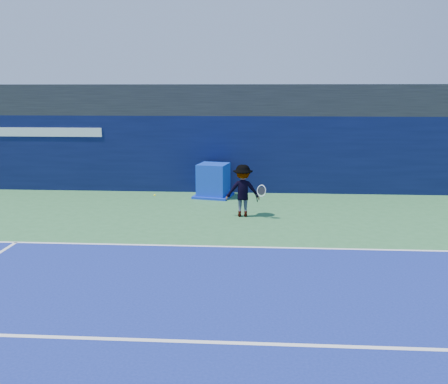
{
  "coord_description": "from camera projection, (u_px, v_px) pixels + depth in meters",
  "views": [
    {
      "loc": [
        1.36,
        -9.31,
        3.96
      ],
      "look_at": [
        0.39,
        5.2,
        1.0
      ],
      "focal_mm": 40.0,
      "sensor_mm": 36.0,
      "label": 1
    }
  ],
  "objects": [
    {
      "name": "equipment_cart",
      "position": [
        213.0,
        182.0,
        18.87
      ],
      "size": [
        1.57,
        1.57,
        1.26
      ],
      "color": "#0C2EB1",
      "rests_on": "ground"
    },
    {
      "name": "baseline",
      "position": [
        203.0,
        246.0,
        12.91
      ],
      "size": [
        24.0,
        0.1,
        0.01
      ],
      "primitive_type": "cube",
      "color": "white",
      "rests_on": "ground"
    },
    {
      "name": "tennis_ball",
      "position": [
        155.0,
        195.0,
        15.03
      ],
      "size": [
        0.06,
        0.06,
        0.06
      ],
      "color": "#F1F51B",
      "rests_on": "ground"
    },
    {
      "name": "service_line",
      "position": [
        170.0,
        341.0,
        8.02
      ],
      "size": [
        24.0,
        0.1,
        0.01
      ],
      "primitive_type": "cube",
      "color": "white",
      "rests_on": "ground"
    },
    {
      "name": "tennis_player",
      "position": [
        243.0,
        191.0,
        15.87
      ],
      "size": [
        1.3,
        0.72,
        1.67
      ],
      "color": "white",
      "rests_on": "ground"
    },
    {
      "name": "ground",
      "position": [
        187.0,
        292.0,
        9.98
      ],
      "size": [
        80.0,
        80.0,
        0.0
      ],
      "primitive_type": "plane",
      "color": "#316F3B",
      "rests_on": "ground"
    },
    {
      "name": "back_wall_assembly",
      "position": [
        223.0,
        153.0,
        19.94
      ],
      "size": [
        36.0,
        1.03,
        3.0
      ],
      "color": "#091036",
      "rests_on": "ground"
    },
    {
      "name": "stadium_band",
      "position": [
        225.0,
        100.0,
        20.5
      ],
      "size": [
        36.0,
        3.0,
        1.2
      ],
      "primitive_type": "cube",
      "color": "black",
      "rests_on": "back_wall_assembly"
    }
  ]
}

